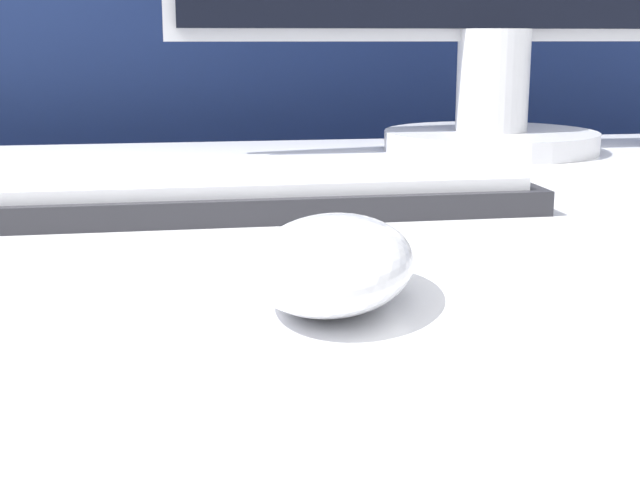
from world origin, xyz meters
TOP-DOWN VIEW (x-y plane):
  - partition_panel at (0.00, 0.61)m, footprint 5.00×0.03m
  - computer_mouse_near at (-0.03, -0.15)m, footprint 0.10×0.13m
  - keyboard at (-0.08, 0.08)m, footprint 0.44×0.14m

SIDE VIEW (x-z plane):
  - partition_panel at x=0.00m, z-range 0.00..1.25m
  - keyboard at x=-0.08m, z-range 0.74..0.77m
  - computer_mouse_near at x=-0.03m, z-range 0.75..0.78m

